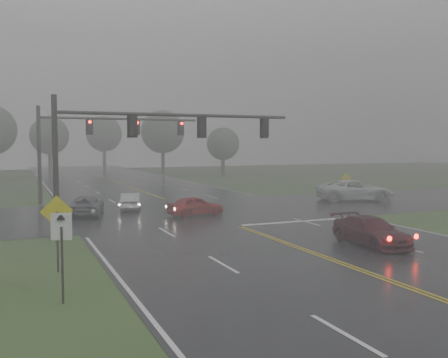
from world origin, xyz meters
name	(u,v)px	position (x,y,z in m)	size (l,w,h in m)	color
ground	(421,293)	(0.00, 0.00, 0.00)	(180.00, 180.00, 0.00)	#324C20
main_road	(204,214)	(0.00, 20.00, 0.00)	(18.00, 160.00, 0.02)	black
cross_street	(195,210)	(0.00, 22.00, 0.00)	(120.00, 14.00, 0.02)	black
stop_bar	(303,222)	(4.50, 14.40, 0.00)	(8.50, 0.50, 0.01)	silver
sedan_maroon	(371,246)	(3.47, 6.73, 0.00)	(1.88, 4.62, 1.34)	#3F0B13
sedan_red	(195,216)	(-0.87, 19.40, 0.00)	(1.56, 3.88, 1.32)	#9D120E
sedan_silver	(131,210)	(-4.24, 23.98, 0.00)	(1.32, 3.78, 1.25)	silver
car_grey	(86,215)	(-7.67, 22.48, 0.00)	(2.16, 4.68, 1.30)	#56595D
pickup_white	(355,201)	(14.66, 22.42, 0.00)	(2.97, 6.43, 1.79)	silver
signal_gantry_near	(136,139)	(-6.14, 13.95, 5.12)	(13.20, 0.32, 7.28)	black
signal_gantry_far	(91,136)	(-6.11, 30.28, 5.53)	(13.39, 0.40, 7.90)	black
sign_diamond_west	(57,220)	(-10.68, 7.41, 1.97)	(1.22, 0.15, 2.92)	black
sign_arrow_white	(62,241)	(-10.86, 3.42, 1.94)	(0.61, 0.19, 2.77)	black
sign_diamond_east	(346,182)	(14.66, 23.66, 1.58)	(0.97, 0.09, 2.34)	black
tree_ne_a	(163,132)	(10.62, 67.27, 6.84)	(7.08, 7.08, 10.40)	#2E261E
tree_n_mid	(49,136)	(-6.31, 77.79, 6.27)	(6.50, 6.50, 9.54)	#2E261E
tree_e_near	(223,144)	(17.70, 58.61, 4.86)	(5.05, 5.05, 7.41)	#2E261E
tree_n_far	(104,134)	(4.77, 89.28, 6.86)	(7.10, 7.10, 10.43)	#2E261E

